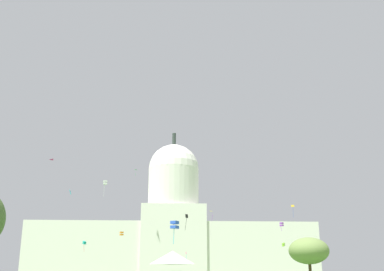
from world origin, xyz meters
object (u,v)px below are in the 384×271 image
Objects in this scene: kite_violet_low at (282,224)px; kite_white_mid at (105,183)px; kite_turquoise_low at (84,243)px; kite_magenta_mid at (53,160)px; capitol_building at (173,233)px; event_tent at (172,268)px; tree_east_mid at (309,251)px; kite_blue_low at (175,225)px; kite_black_low at (187,218)px; kite_pink_low at (186,254)px; kite_yellow_mid at (213,213)px; kite_cyan_mid at (70,192)px; kite_lime_low at (283,245)px; kite_green_high at (135,171)px; kite_orange_low at (122,234)px; kite_gold_mid at (293,208)px.

kite_white_mid is at bearing -5.86° from kite_violet_low.
kite_turquoise_low is 82.48m from kite_magenta_mid.
capitol_building is 18.35× the size of event_tent.
tree_east_mid reaches higher than kite_blue_low.
kite_black_low is 0.99× the size of kite_pink_low.
kite_yellow_mid is at bearing -65.88° from kite_blue_low.
capitol_building is 151.80m from kite_blue_low.
kite_white_mid reaches higher than tree_east_mid.
kite_cyan_mid is (-13.20, 24.31, 1.46)m from kite_white_mid.
kite_green_high is at bearing 84.89° from kite_lime_low.
kite_orange_low is 0.87× the size of kite_cyan_mid.
kite_orange_low is 65.30m from kite_green_high.
kite_turquoise_low reaches higher than kite_lime_low.
kite_cyan_mid is 0.32× the size of kite_turquoise_low.
kite_magenta_mid reaches higher than kite_violet_low.
kite_green_high reaches higher than kite_lime_low.
kite_cyan_mid is 0.33× the size of kite_gold_mid.
kite_black_low is at bearing -59.74° from kite_blue_low.
event_tent is at bearing -160.34° from kite_pink_low.
kite_lime_low is 0.82× the size of kite_cyan_mid.
kite_violet_low is 2.52× the size of kite_lime_low.
kite_lime_low is (51.87, 28.27, -13.44)m from kite_white_mid.
tree_east_mid is 3.76× the size of kite_violet_low.
capitol_building is 37.52m from kite_green_high.
kite_yellow_mid is (25.71, -10.10, 4.89)m from kite_orange_low.
tree_east_mid is 4.34× the size of kite_yellow_mid.
capitol_building is 106.57m from tree_east_mid.
kite_white_mid is at bearing 159.91° from kite_lime_low.
kite_pink_low is (21.62, 52.07, -3.96)m from kite_orange_low.
kite_white_mid is (-51.37, -1.95, 16.38)m from tree_east_mid.
kite_pink_low is at bearing -174.05° from kite_gold_mid.
kite_blue_low is (-0.14, -15.56, 5.85)m from event_tent.
kite_magenta_mid reaches higher than kite_lime_low.
kite_gold_mid reaches higher than kite_turquoise_low.
kite_magenta_mid is at bearing 161.63° from kite_yellow_mid.
capitol_building reaches higher than kite_gold_mid.
kite_orange_low is at bearing -113.02° from kite_turquoise_low.
kite_violet_low is 1.15× the size of kite_yellow_mid.
event_tent is at bearing -97.71° from kite_cyan_mid.
kite_violet_low reaches higher than kite_turquoise_low.
kite_lime_low is at bearing -66.73° from capitol_building.
tree_east_mid is 32.59m from kite_black_low.
capitol_building is 40.64× the size of kite_blue_low.
kite_lime_low is 84.91m from kite_turquoise_low.
kite_green_high is 77.02m from kite_yellow_mid.
tree_east_mid is 3.37× the size of kite_blue_low.
event_tent is 5.48× the size of kite_magenta_mid.
kite_yellow_mid is (-22.93, 10.68, 10.51)m from tree_east_mid.
event_tent is at bearing -143.77° from kite_yellow_mid.
kite_green_high reaches higher than kite_yellow_mid.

